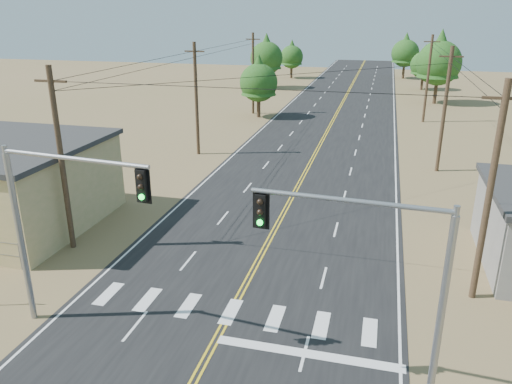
% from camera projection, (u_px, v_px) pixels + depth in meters
% --- Properties ---
extents(road, '(15.00, 200.00, 0.02)m').
position_uv_depth(road, '(307.00, 168.00, 42.01)').
color(road, black).
rests_on(road, ground).
extents(utility_pole_left_near, '(1.80, 0.30, 10.00)m').
position_uv_depth(utility_pole_left_near, '(61.00, 159.00, 26.33)').
color(utility_pole_left_near, '#4C3826').
rests_on(utility_pole_left_near, ground).
extents(utility_pole_left_mid, '(1.80, 0.30, 10.00)m').
position_uv_depth(utility_pole_left_mid, '(196.00, 99.00, 44.53)').
color(utility_pole_left_mid, '#4C3826').
rests_on(utility_pole_left_mid, ground).
extents(utility_pole_left_far, '(1.80, 0.30, 10.00)m').
position_uv_depth(utility_pole_left_far, '(253.00, 73.00, 62.73)').
color(utility_pole_left_far, '#4C3826').
rests_on(utility_pole_left_far, ground).
extents(utility_pole_right_near, '(1.80, 0.30, 10.00)m').
position_uv_depth(utility_pole_right_near, '(489.00, 193.00, 21.44)').
color(utility_pole_right_near, '#4C3826').
rests_on(utility_pole_right_near, ground).
extents(utility_pole_right_mid, '(1.80, 0.30, 10.00)m').
position_uv_depth(utility_pole_right_mid, '(444.00, 109.00, 39.64)').
color(utility_pole_right_mid, '#4C3826').
rests_on(utility_pole_right_mid, ground).
extents(utility_pole_right_far, '(1.80, 0.30, 10.00)m').
position_uv_depth(utility_pole_right_far, '(428.00, 78.00, 57.84)').
color(utility_pole_right_far, '#4C3826').
rests_on(utility_pole_right_far, ground).
extents(signal_mast_left, '(6.45, 1.01, 7.68)m').
position_uv_depth(signal_mast_left, '(52.00, 212.00, 19.25)').
color(signal_mast_left, gray).
rests_on(signal_mast_left, ground).
extents(signal_mast_right, '(6.19, 0.65, 7.38)m').
position_uv_depth(signal_mast_right, '(385.00, 271.00, 15.29)').
color(signal_mast_right, gray).
rests_on(signal_mast_right, ground).
extents(tree_left_near, '(4.62, 4.62, 7.70)m').
position_uv_depth(tree_left_near, '(259.00, 79.00, 60.65)').
color(tree_left_near, '#3F2D1E').
rests_on(tree_left_near, ground).
extents(tree_left_mid, '(5.45, 5.45, 9.08)m').
position_uv_depth(tree_left_mid, '(266.00, 55.00, 83.71)').
color(tree_left_mid, '#3F2D1E').
rests_on(tree_left_mid, ground).
extents(tree_left_far, '(4.41, 4.41, 7.35)m').
position_uv_depth(tree_left_far, '(292.00, 55.00, 96.64)').
color(tree_left_far, '#3F2D1E').
rests_on(tree_left_far, ground).
extents(tree_right_near, '(6.15, 6.15, 10.25)m').
position_uv_depth(tree_right_near, '(439.00, 58.00, 69.20)').
color(tree_right_near, '#3F2D1E').
rests_on(tree_right_near, ground).
extents(tree_right_mid, '(4.42, 4.42, 7.37)m').
position_uv_depth(tree_right_mid, '(424.00, 62.00, 82.16)').
color(tree_right_mid, '#3F2D1E').
rests_on(tree_right_mid, ground).
extents(tree_right_far, '(5.21, 5.21, 8.69)m').
position_uv_depth(tree_right_far, '(406.00, 50.00, 95.77)').
color(tree_right_far, '#3F2D1E').
rests_on(tree_right_far, ground).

